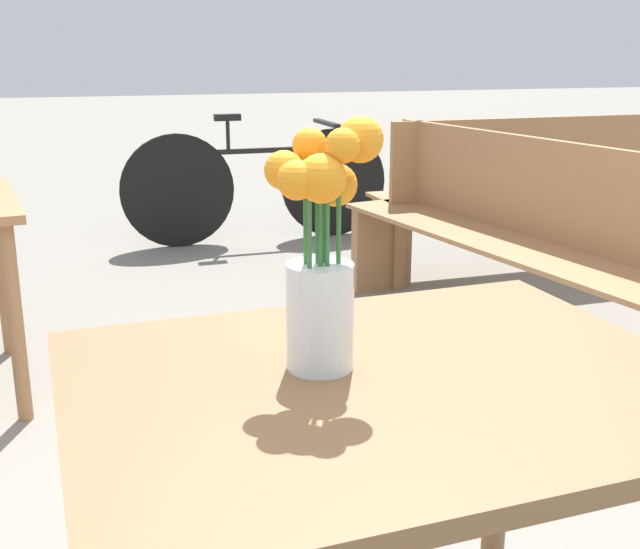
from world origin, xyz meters
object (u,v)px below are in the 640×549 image
at_px(bench_near, 518,232).
at_px(bench_middle, 525,189).
at_px(flower_vase, 322,265).
at_px(bicycle, 258,184).
at_px(table_front, 385,445).

xyz_separation_m(bench_near, bench_middle, (0.61, 0.95, -0.01)).
distance_m(flower_vase, bench_near, 2.25).
distance_m(flower_vase, bench_middle, 3.36).
bearing_deg(flower_vase, bicycle, 78.67).
bearing_deg(table_front, bench_near, 54.29).
distance_m(bench_near, bicycle, 2.19).
height_order(bench_near, bicycle, bench_near).
relative_size(flower_vase, bench_middle, 0.22).
height_order(table_front, bicycle, bicycle).
bearing_deg(bicycle, flower_vase, -101.33).
height_order(table_front, flower_vase, flower_vase).
height_order(table_front, bench_middle, bench_middle).
distance_m(table_front, bicycle, 3.97).
xyz_separation_m(flower_vase, bench_middle, (1.98, 2.69, -0.44)).
relative_size(bench_middle, bicycle, 0.97).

